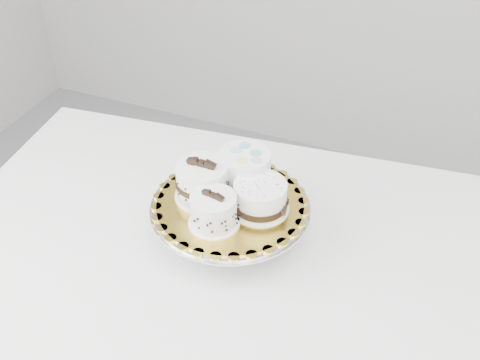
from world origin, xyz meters
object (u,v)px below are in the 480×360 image
at_px(cake_board, 230,204).
at_px(cake_dots, 245,169).
at_px(cake_stand, 230,215).
at_px(cake_swirl, 214,211).
at_px(cake_ribbon, 261,197).
at_px(cake_banded, 202,182).
at_px(table, 239,283).

distance_m(cake_board, cake_dots, 0.08).
relative_size(cake_stand, cake_swirl, 3.16).
height_order(cake_board, cake_ribbon, cake_ribbon).
xyz_separation_m(cake_banded, cake_ribbon, (0.12, 0.01, -0.01)).
bearing_deg(cake_ribbon, cake_banded, 175.11).
height_order(table, cake_banded, cake_banded).
relative_size(cake_board, cake_banded, 2.57).
bearing_deg(table, cake_stand, 120.89).
height_order(cake_banded, cake_dots, cake_banded).
height_order(table, cake_ribbon, cake_ribbon).
distance_m(table, cake_dots, 0.24).
relative_size(cake_banded, cake_dots, 0.83).
xyz_separation_m(cake_stand, cake_dots, (0.00, 0.07, 0.07)).
height_order(cake_stand, cake_dots, cake_dots).
height_order(cake_board, cake_swirl, cake_swirl).
bearing_deg(cake_board, table, -53.01).
bearing_deg(cake_banded, table, -30.21).
bearing_deg(cake_swirl, cake_dots, 96.14).
height_order(table, cake_board, cake_board).
height_order(cake_dots, cake_ribbon, cake_dots).
bearing_deg(cake_board, cake_ribbon, 7.61).
xyz_separation_m(table, cake_dots, (-0.04, 0.13, 0.20)).
relative_size(cake_swirl, cake_dots, 0.74).
bearing_deg(cake_swirl, table, 21.00).
xyz_separation_m(table, cake_board, (-0.04, 0.06, 0.16)).
relative_size(cake_stand, cake_banded, 2.80).
bearing_deg(cake_ribbon, cake_board, 179.07).
bearing_deg(cake_dots, cake_ribbon, -22.99).
relative_size(table, cake_swirl, 13.30).
relative_size(table, cake_ribbon, 11.03).
distance_m(cake_swirl, cake_banded, 0.09).
bearing_deg(cake_ribbon, cake_swirl, -140.27).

